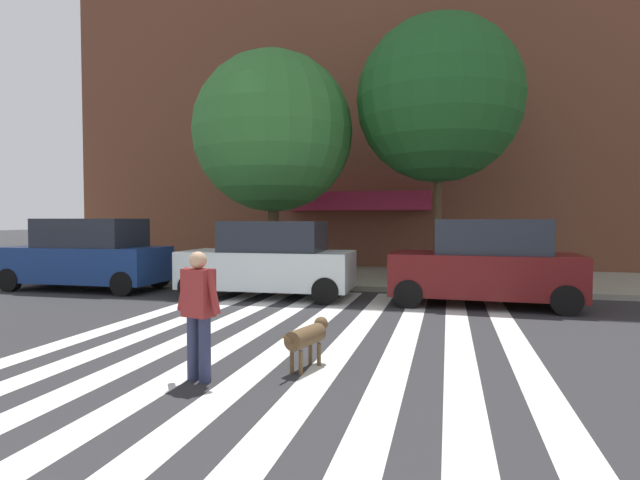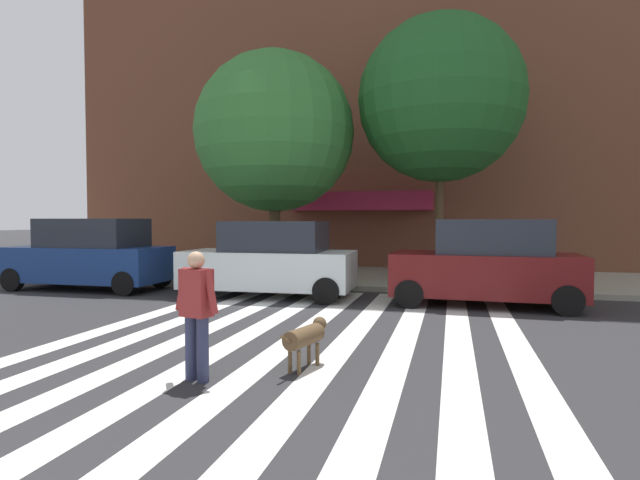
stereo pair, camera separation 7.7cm
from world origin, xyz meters
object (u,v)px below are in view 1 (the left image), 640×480
parked_car_near_curb (88,255)px  street_tree_middle (439,100)px  parked_car_third_in_line (485,264)px  pedestrian_dog_walker (198,308)px  street_tree_nearest (273,132)px  parked_car_behind_first (269,260)px  dog_on_leash (308,336)px

parked_car_near_curb → street_tree_middle: bearing=20.4°
parked_car_third_in_line → pedestrian_dog_walker: parked_car_third_in_line is taller
street_tree_nearest → street_tree_middle: (5.16, 0.77, 0.91)m
parked_car_near_curb → pedestrian_dog_walker: parked_car_near_curb is taller
street_tree_middle → pedestrian_dog_walker: bearing=-104.6°
parked_car_behind_first → street_tree_middle: 7.37m
street_tree_middle → parked_car_third_in_line: bearing=-72.2°
parked_car_behind_first → pedestrian_dog_walker: 6.95m
parked_car_behind_first → parked_car_third_in_line: (5.42, -0.00, 0.02)m
parked_car_near_curb → parked_car_third_in_line: (11.03, -0.00, -0.02)m
parked_car_behind_first → street_tree_nearest: street_tree_nearest is taller
parked_car_behind_first → street_tree_middle: size_ratio=0.55×
parked_car_third_in_line → street_tree_nearest: (-6.34, 2.89, 3.85)m
pedestrian_dog_walker → parked_car_behind_first: bearing=102.7°
parked_car_third_in_line → dog_on_leash: (-2.71, -5.92, -0.54)m
street_tree_nearest → dog_on_leash: size_ratio=6.76×
street_tree_middle → parked_car_behind_first: bearing=-139.2°
parked_car_behind_first → street_tree_nearest: bearing=107.6°
street_tree_nearest → dog_on_leash: street_tree_nearest is taller
parked_car_near_curb → pedestrian_dog_walker: (7.13, -6.78, -0.08)m
parked_car_near_curb → street_tree_middle: size_ratio=0.57×
parked_car_behind_first → parked_car_near_curb: bearing=-180.0°
parked_car_near_curb → street_tree_nearest: size_ratio=0.64×
parked_car_near_curb → dog_on_leash: (8.32, -5.92, -0.56)m
parked_car_third_in_line → dog_on_leash: size_ratio=4.04×
street_tree_middle → dog_on_leash: street_tree_middle is taller
parked_car_third_in_line → pedestrian_dog_walker: bearing=-119.9°
parked_car_behind_first → parked_car_third_in_line: size_ratio=1.04×
street_tree_nearest → parked_car_third_in_line: bearing=-24.6°
street_tree_nearest → parked_car_behind_first: bearing=-72.4°
street_tree_middle → pedestrian_dog_walker: (-2.72, -10.44, -4.82)m
street_tree_middle → dog_on_leash: size_ratio=7.61×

